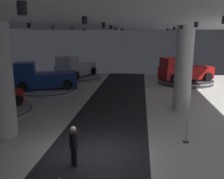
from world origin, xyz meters
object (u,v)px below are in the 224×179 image
at_px(visitor_walking_near, 74,144).
at_px(column_right, 183,69).
at_px(display_platform_deep_left, 77,77).
at_px(pickup_truck_far_left, 42,78).
at_px(display_platform_far_left, 46,89).
at_px(pickup_truck_deep_right, 183,71).
at_px(display_platform_deep_right, 185,81).
at_px(pickup_truck_deep_left, 75,68).

bearing_deg(visitor_walking_near, column_right, 56.71).
distance_m(column_right, display_platform_deep_left, 14.62).
xyz_separation_m(display_platform_deep_left, visitor_walking_near, (4.75, -18.32, 0.73)).
distance_m(column_right, pickup_truck_far_left, 12.22).
distance_m(column_right, display_platform_far_left, 12.15).
xyz_separation_m(pickup_truck_deep_right, visitor_walking_near, (-6.76, -17.09, -0.39)).
relative_size(display_platform_deep_right, pickup_truck_far_left, 1.00).
distance_m(display_platform_far_left, pickup_truck_far_left, 1.10).
bearing_deg(pickup_truck_deep_left, column_right, -45.15).
distance_m(pickup_truck_far_left, display_platform_deep_left, 6.57).
bearing_deg(pickup_truck_deep_left, display_platform_far_left, -100.17).
height_order(pickup_truck_deep_right, visitor_walking_near, pickup_truck_deep_right).
xyz_separation_m(display_platform_deep_right, display_platform_deep_left, (-11.80, 1.12, -0.02)).
bearing_deg(display_platform_far_left, visitor_walking_near, -63.99).
distance_m(display_platform_deep_right, pickup_truck_deep_right, 1.14).
bearing_deg(display_platform_far_left, pickup_truck_far_left, -159.91).
distance_m(display_platform_far_left, display_platform_deep_left, 6.32).
relative_size(display_platform_far_left, visitor_walking_near, 3.57).
relative_size(display_platform_deep_left, visitor_walking_near, 3.57).
height_order(pickup_truck_deep_right, pickup_truck_far_left, pickup_truck_deep_right).
bearing_deg(visitor_walking_near, pickup_truck_far_left, 117.36).
bearing_deg(display_platform_deep_left, visitor_walking_near, -75.48).
bearing_deg(column_right, pickup_truck_far_left, 160.32).
relative_size(display_platform_far_left, display_platform_deep_left, 1.00).
distance_m(display_platform_far_left, pickup_truck_deep_left, 6.10).
distance_m(pickup_truck_deep_right, display_platform_far_left, 13.66).
relative_size(display_platform_deep_right, visitor_walking_near, 3.57).
xyz_separation_m(display_platform_far_left, visitor_walking_near, (5.91, -12.11, 0.76)).
bearing_deg(column_right, visitor_walking_near, -123.29).
xyz_separation_m(column_right, pickup_truck_deep_right, (1.56, 9.17, -1.45)).
relative_size(pickup_truck_deep_right, display_platform_far_left, 1.00).
bearing_deg(display_platform_deep_left, display_platform_deep_right, -5.40).
distance_m(pickup_truck_far_left, visitor_walking_near, 13.52).
xyz_separation_m(display_platform_far_left, pickup_truck_far_left, (-0.30, -0.11, 1.05)).
xyz_separation_m(column_right, display_platform_far_left, (-11.11, 4.19, -2.60)).
bearing_deg(pickup_truck_deep_left, display_platform_deep_right, -3.90).
xyz_separation_m(pickup_truck_far_left, display_platform_deep_left, (1.46, 6.32, -1.02)).
bearing_deg(pickup_truck_far_left, visitor_walking_near, -62.64).
relative_size(display_platform_deep_right, pickup_truck_deep_left, 1.00).
height_order(pickup_truck_deep_right, display_platform_deep_left, pickup_truck_deep_right).
height_order(display_platform_far_left, pickup_truck_deep_left, pickup_truck_deep_left).
height_order(display_platform_far_left, visitor_walking_near, visitor_walking_near).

